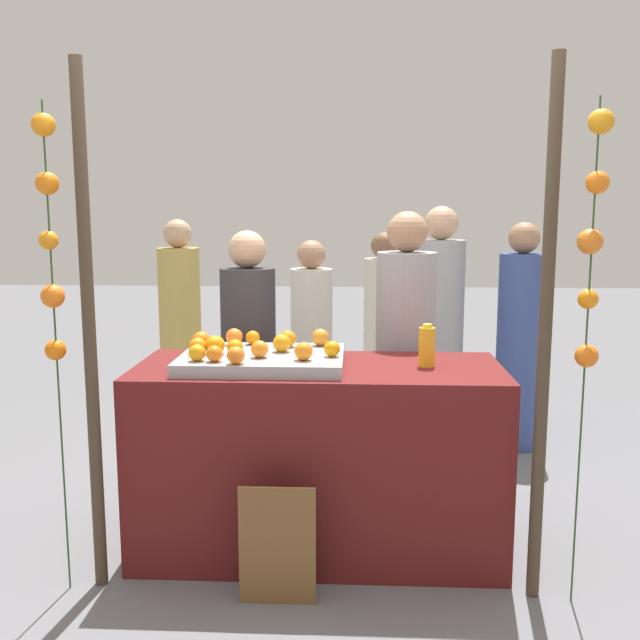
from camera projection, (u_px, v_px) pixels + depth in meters
The scene contains 31 objects.
ground_plane at pixel (319, 547), 3.61m from camera, with size 24.00×24.00×0.00m, color slate.
stall_counter at pixel (319, 458), 3.54m from camera, with size 1.78×0.73×0.94m, color #5B1919.
orange_tray at pixel (263, 360), 3.45m from camera, with size 0.78×0.58×0.06m, color #9EA0A5.
orange_0 at pixel (236, 355), 3.21m from camera, with size 0.08×0.08×0.08m, color orange.
orange_1 at pixel (215, 354), 3.26m from camera, with size 0.08×0.08×0.08m, color orange.
orange_2 at pixel (253, 338), 3.67m from camera, with size 0.07×0.07×0.07m, color orange.
orange_3 at pixel (235, 347), 3.40m from camera, with size 0.08×0.08×0.08m, color orange.
orange_4 at pixel (215, 345), 3.42m from camera, with size 0.09×0.09×0.09m, color orange.
orange_5 at pixel (260, 349), 3.35m from camera, with size 0.08×0.08×0.08m, color orange.
orange_6 at pixel (234, 337), 3.66m from camera, with size 0.09×0.09×0.09m, color orange.
orange_7 at pixel (197, 353), 3.28m from camera, with size 0.08×0.08×0.08m, color orange.
orange_8 at pixel (332, 349), 3.37m from camera, with size 0.08×0.08×0.08m, color orange.
orange_9 at pixel (304, 351), 3.29m from camera, with size 0.09×0.09×0.09m, color orange.
orange_10 at pixel (288, 339), 3.61m from camera, with size 0.09×0.09×0.09m, color orange.
orange_11 at pixel (282, 343), 3.48m from camera, with size 0.09×0.09×0.09m, color orange.
orange_12 at pixel (198, 346), 3.41m from camera, with size 0.08×0.08×0.08m, color orange.
orange_13 at pixel (320, 337), 3.64m from camera, with size 0.09×0.09×0.09m, color orange.
orange_14 at pixel (201, 341), 3.54m from camera, with size 0.09×0.09×0.09m, color orange.
juice_bottle at pixel (427, 346), 3.43m from camera, with size 0.08×0.08×0.21m.
chalkboard_sign at pixel (277, 546), 3.06m from camera, with size 0.33×0.03×0.54m.
vendor_left at pixel (249, 376), 4.12m from camera, with size 0.31×0.31×1.57m.
vendor_right at pixel (405, 370), 4.07m from camera, with size 0.34×0.34×1.67m.
crowd_person_0 at pixel (383, 335), 5.63m from camera, with size 0.30×0.30×1.51m.
crowd_person_1 at pixel (312, 352), 5.06m from camera, with size 0.29×0.29×1.47m.
crowd_person_2 at pixel (520, 344), 5.02m from camera, with size 0.32×0.32×1.59m.
crowd_person_3 at pixel (438, 337), 5.01m from camera, with size 0.34×0.34×1.70m.
crowd_person_4 at pixel (181, 331), 5.55m from camera, with size 0.32×0.32×1.61m.
canopy_post_left at pixel (89, 334), 3.08m from camera, with size 0.06×0.06×2.30m, color #473828.
canopy_post_right at pixel (545, 339), 2.98m from camera, with size 0.06×0.06×2.30m, color #473828.
garland_strand_left at pixel (50, 241), 2.98m from camera, with size 0.10×0.11×2.12m.
garland_strand_right at pixel (593, 238), 2.87m from camera, with size 0.12×0.10×2.12m.
Camera 1 is at (0.17, -3.38, 1.69)m, focal length 40.16 mm.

